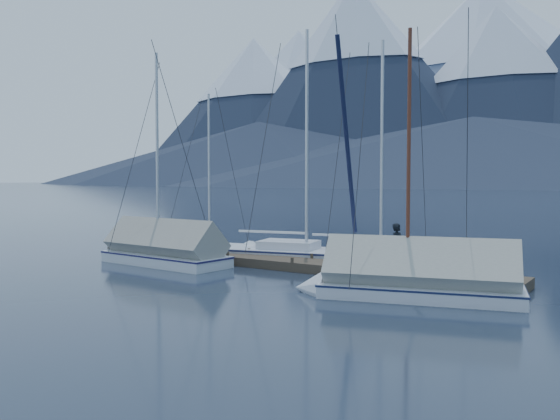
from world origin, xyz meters
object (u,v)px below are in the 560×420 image
object	(u,v)px
sailboat_covered_near	(402,283)
person	(398,246)
sailboat_open_left	(217,250)
sailboat_open_mid	(319,258)
sailboat_open_right	(394,261)
sailboat_covered_far	(156,252)

from	to	relation	value
sailboat_covered_near	person	distance (m)	3.34
sailboat_open_left	sailboat_covered_near	world-z (taller)	sailboat_covered_near
sailboat_open_mid	sailboat_open_right	distance (m)	2.98
sailboat_open_mid	person	bearing A→B (deg)	-24.65
sailboat_covered_near	sailboat_open_mid	bearing A→B (deg)	138.70
sailboat_open_left	sailboat_open_right	bearing A→B (deg)	6.18
sailboat_open_mid	sailboat_covered_near	size ratio (longest dim) A/B	1.22
sailboat_open_left	sailboat_covered_near	distance (m)	12.08
sailboat_open_mid	sailboat_covered_near	xyz separation A→B (m)	(5.54, -4.87, 0.24)
sailboat_open_mid	sailboat_open_right	xyz separation A→B (m)	(2.81, 0.99, -0.01)
sailboat_open_mid	sailboat_covered_near	bearing A→B (deg)	-41.30
sailboat_covered_far	person	size ratio (longest dim) A/B	5.94
sailboat_open_left	sailboat_open_right	xyz separation A→B (m)	(8.27, 0.89, 0.03)
sailboat_open_left	sailboat_covered_near	bearing A→B (deg)	-24.30
sailboat_open_right	person	world-z (taller)	sailboat_open_right
sailboat_open_left	person	world-z (taller)	sailboat_open_left
person	sailboat_open_left	bearing A→B (deg)	87.16
sailboat_covered_far	sailboat_open_right	bearing A→B (deg)	31.29
sailboat_open_right	sailboat_covered_far	xyz separation A→B (m)	(-8.08, -4.91, 0.28)
sailboat_open_left	sailboat_open_mid	xyz separation A→B (m)	(5.46, -0.10, 0.04)
sailboat_open_right	sailboat_open_left	bearing A→B (deg)	-173.82
sailboat_open_mid	person	size ratio (longest dim) A/B	6.70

